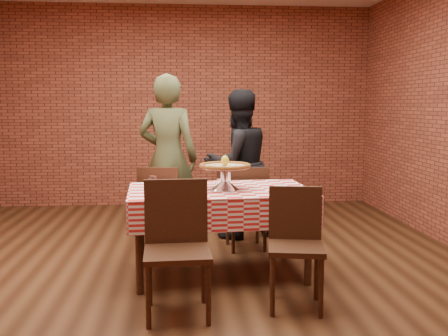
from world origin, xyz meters
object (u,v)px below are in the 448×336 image
Objects in this scene: water_glass_right at (153,182)px; chair_near_right at (296,250)px; chair_far_right at (246,207)px; diner_olive at (168,158)px; water_glass_left at (166,186)px; condiment_caddy at (224,176)px; table at (219,232)px; chair_far_left at (163,209)px; diner_black at (238,164)px; pizza at (225,166)px; chair_near_left at (177,250)px; pizza_stand at (225,178)px.

chair_near_right reaches higher than water_glass_right.
diner_olive is at bearing -33.35° from chair_far_right.
condiment_caddy reaches higher than water_glass_left.
chair_far_right is 0.48× the size of diner_olive.
table is 0.89m from chair_far_left.
pizza is at bearing 56.73° from diner_black.
chair_near_left is at bearing -77.20° from water_glass_right.
chair_near_right is (0.86, 0.06, -0.03)m from chair_near_left.
pizza_stand is 0.50× the size of chair_far_right.
condiment_caddy is (0.52, 0.43, 0.02)m from water_glass_left.
pizza_stand is at bearing 61.59° from chair_near_left.
chair_far_left is (-0.56, 0.75, -0.41)m from pizza_stand.
pizza is 1.00m from chair_far_right.
chair_near_right is 0.53× the size of diner_black.
pizza_stand is 0.46× the size of chair_near_left.
diner_black reaches higher than pizza_stand.
chair_near_left is at bearing -133.94° from condiment_caddy.
pizza_stand is at bearing -32.08° from table.
diner_olive is (0.05, 0.48, 0.46)m from chair_far_left.
pizza is at bearing 130.30° from chair_near_right.
diner_black reaches higher than chair_far_left.
pizza_stand is at bearing 11.33° from water_glass_left.
table is 0.55m from condiment_caddy.
water_glass_left is at bearing 43.86° from chair_far_right.
table is at bearing 64.92° from chair_near_left.
pizza_stand is 4.01× the size of water_glass_right.
pizza_stand is at bearing -10.87° from water_glass_right.
diner_black is at bearing -91.43° from chair_far_right.
chair_far_left is at bearing 100.86° from diner_olive.
water_glass_right is 1.43m from chair_near_right.
pizza_stand is 0.50× the size of chair_near_right.
pizza_stand is at bearing 138.63° from chair_far_left.
chair_far_right is (0.29, 0.80, -0.42)m from pizza_stand.
chair_near_right is (1.07, -0.88, -0.38)m from water_glass_right.
diner_olive is 1.10× the size of diner_black.
water_glass_right is (-0.57, 0.09, 0.44)m from table.
water_glass_left is at bearing 39.23° from diner_black.
condiment_caddy is 0.81m from chair_far_left.
pizza is 0.50× the size of chair_near_right.
chair_near_left reaches higher than chair_far_right.
pizza_stand reaches higher than table.
condiment_caddy reaches higher than chair_near_right.
diner_olive is at bearing 112.66° from pizza_stand.
chair_near_left is 0.57× the size of diner_black.
pizza_stand reaches higher than chair_far_right.
pizza is 0.47× the size of chair_near_left.
water_glass_left reaches higher than table.
condiment_caddy is 0.16× the size of chair_far_right.
chair_near_left is 2.23m from diner_black.
table is 0.93m from chair_near_right.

